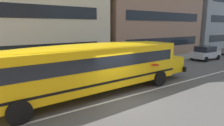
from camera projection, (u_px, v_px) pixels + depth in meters
ground_plane at (118, 99)px, 10.59m from camera, size 400.00×400.00×0.00m
sidewalk_far at (69, 74)px, 16.25m from camera, size 120.00×3.00×0.01m
lane_centreline at (118, 99)px, 10.59m from camera, size 110.00×0.16×0.01m
school_bus at (97, 64)px, 11.26m from camera, size 13.42×3.19×2.98m
parked_car_silver_by_hydrant at (205, 53)px, 22.68m from camera, size 3.91×1.90×1.64m
apartment_block_far_right at (206, 4)px, 37.37m from camera, size 15.92×9.85×16.50m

